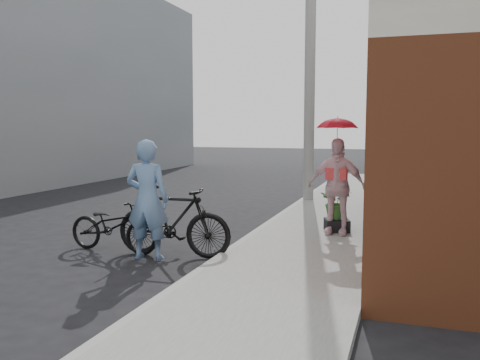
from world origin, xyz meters
The scene contains 11 objects.
ground centered at (0.00, 0.00, 0.00)m, with size 80.00×80.00×0.00m, color black.
sidewalk centered at (2.10, 2.00, 0.06)m, with size 2.20×24.00×0.12m, color gray.
curb centered at (0.94, 2.00, 0.06)m, with size 0.12×24.00×0.12m, color #9E9E99.
utility_pole centered at (1.10, 6.00, 3.50)m, with size 0.28×0.28×7.00m, color #9E9E99.
officer centered at (-0.23, -0.46, 0.95)m, with size 0.69×0.45×1.89m, color #6A8FBD.
bike_left centered at (-0.99, -0.26, 0.44)m, with size 0.59×1.69×0.89m, color black.
bike_right centered at (0.09, -0.21, 0.58)m, with size 0.54×1.92×1.16m, color black.
kimono_woman centered at (2.41, 1.79, 1.00)m, with size 1.03×0.43×1.76m, color silver.
parasol centered at (2.41, 1.79, 2.20)m, with size 0.73×0.73×0.64m, color red.
planter centered at (2.40, 2.04, 0.23)m, with size 0.43×0.43×0.23m, color black.
potted_plant centered at (2.40, 2.04, 0.68)m, with size 0.60×0.52×0.67m, color #346B2B.
Camera 1 is at (3.63, -7.49, 2.09)m, focal length 38.00 mm.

